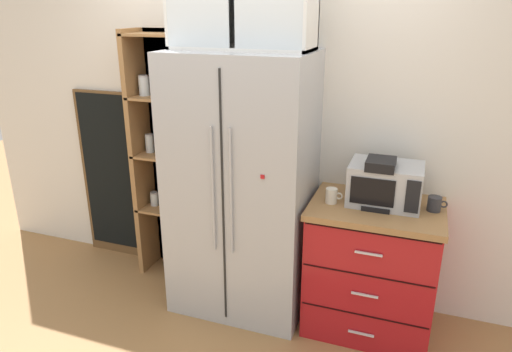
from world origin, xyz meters
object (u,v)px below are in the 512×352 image
refrigerator (242,187)px  mug_cream (332,196)px  bottle_green (380,185)px  coffee_maker (379,182)px  mug_charcoal (435,204)px  microwave (385,184)px  chalkboard_menu (114,176)px  bottle_amber (379,188)px

refrigerator → mug_cream: (0.62, -0.03, 0.03)m
bottle_green → coffee_maker: bearing=-90.0°
coffee_maker → mug_charcoal: coffee_maker is taller
microwave → chalkboard_menu: bearing=174.3°
mug_cream → coffee_maker: bearing=13.1°
refrigerator → bottle_amber: size_ratio=7.40×
microwave → mug_charcoal: 0.31m
mug_cream → chalkboard_menu: (-1.90, 0.33, -0.22)m
refrigerator → bottle_green: bearing=5.5°
coffee_maker → bottle_amber: size_ratio=1.27×
bottle_green → chalkboard_menu: 2.21m
bottle_amber → mug_charcoal: bearing=0.6°
microwave → mug_charcoal: size_ratio=3.76×
coffee_maker → bottle_green: coffee_maker is taller
microwave → bottle_amber: (-0.03, -0.02, -0.02)m
coffee_maker → bottle_amber: bearing=90.0°
mug_cream → bottle_amber: bearing=17.9°
bottle_amber → chalkboard_menu: bearing=173.7°
bottle_amber → chalkboard_menu: size_ratio=0.17×
microwave → coffee_maker: 0.06m
microwave → mug_cream: bearing=-161.0°
coffee_maker → chalkboard_menu: (-2.18, 0.26, -0.32)m
bottle_amber → refrigerator: bearing=-176.2°
refrigerator → coffee_maker: refrigerator is taller
mug_charcoal → chalkboard_menu: bearing=174.6°
refrigerator → mug_charcoal: bearing=3.0°
coffee_maker → bottle_amber: coffee_maker is taller
coffee_maker → bottle_amber: 0.06m
mug_charcoal → bottle_amber: bottle_amber is taller
microwave → chalkboard_menu: (-2.21, 0.22, -0.30)m
coffee_maker → mug_cream: bearing=-166.9°
bottle_green → mug_cream: bearing=-157.5°
coffee_maker → bottle_green: (0.00, 0.05, -0.04)m
microwave → chalkboard_menu: chalkboard_menu is taller
bottle_green → mug_charcoal: bearing=-3.8°
chalkboard_menu → microwave: bearing=-5.7°
mug_charcoal → bottle_green: bearing=176.2°
mug_cream → bottle_amber: size_ratio=0.44×
coffee_maker → bottle_green: size_ratio=1.14×
bottle_green → bottle_amber: (0.00, -0.03, -0.01)m
mug_cream → chalkboard_menu: 1.94m
mug_charcoal → mug_cream: size_ratio=1.08×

